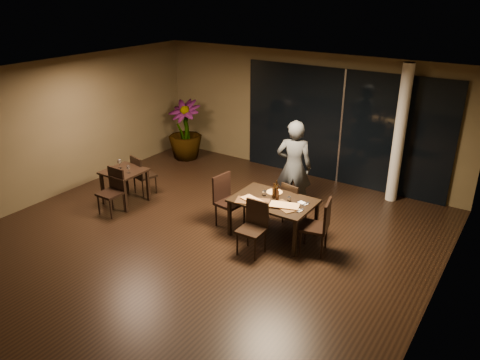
{
  "coord_description": "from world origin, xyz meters",
  "views": [
    {
      "loc": [
        4.8,
        -6.07,
        4.48
      ],
      "look_at": [
        0.35,
        0.65,
        1.05
      ],
      "focal_mm": 35.0,
      "sensor_mm": 36.0,
      "label": 1
    }
  ],
  "objects_px": {
    "chair_main_far": "(293,202)",
    "diner": "(294,167)",
    "main_table": "(273,203)",
    "chair_main_near": "(254,225)",
    "chair_main_right": "(319,224)",
    "chair_side_far": "(141,173)",
    "bottle_c": "(276,189)",
    "potted_plant": "(185,130)",
    "chair_side_near": "(113,189)",
    "side_table": "(124,176)",
    "chair_main_left": "(226,198)",
    "bottle_a": "(274,191)",
    "bottle_b": "(278,194)"
  },
  "relations": [
    {
      "from": "main_table",
      "to": "chair_main_near",
      "type": "relative_size",
      "value": 1.57
    },
    {
      "from": "chair_side_far",
      "to": "main_table",
      "type": "bearing_deg",
      "value": -166.6
    },
    {
      "from": "side_table",
      "to": "bottle_a",
      "type": "relative_size",
      "value": 2.69
    },
    {
      "from": "chair_main_far",
      "to": "main_table",
      "type": "bearing_deg",
      "value": 93.38
    },
    {
      "from": "chair_main_far",
      "to": "bottle_a",
      "type": "distance_m",
      "value": 0.7
    },
    {
      "from": "bottle_b",
      "to": "bottle_c",
      "type": "xyz_separation_m",
      "value": [
        -0.09,
        0.13,
        0.04
      ]
    },
    {
      "from": "chair_main_right",
      "to": "chair_side_near",
      "type": "bearing_deg",
      "value": -90.79
    },
    {
      "from": "main_table",
      "to": "side_table",
      "type": "bearing_deg",
      "value": -171.63
    },
    {
      "from": "side_table",
      "to": "bottle_b",
      "type": "height_order",
      "value": "bottle_b"
    },
    {
      "from": "chair_main_right",
      "to": "bottle_c",
      "type": "xyz_separation_m",
      "value": [
        -0.99,
        0.21,
        0.35
      ]
    },
    {
      "from": "bottle_a",
      "to": "chair_side_near",
      "type": "bearing_deg",
      "value": -162.21
    },
    {
      "from": "chair_main_left",
      "to": "bottle_a",
      "type": "distance_m",
      "value": 1.03
    },
    {
      "from": "chair_main_far",
      "to": "chair_main_near",
      "type": "relative_size",
      "value": 0.91
    },
    {
      "from": "chair_main_far",
      "to": "chair_side_far",
      "type": "height_order",
      "value": "chair_side_far"
    },
    {
      "from": "side_table",
      "to": "diner",
      "type": "height_order",
      "value": "diner"
    },
    {
      "from": "chair_side_near",
      "to": "bottle_b",
      "type": "distance_m",
      "value": 3.49
    },
    {
      "from": "chair_main_left",
      "to": "diner",
      "type": "bearing_deg",
      "value": -25.91
    },
    {
      "from": "side_table",
      "to": "chair_side_far",
      "type": "relative_size",
      "value": 0.87
    },
    {
      "from": "side_table",
      "to": "chair_side_far",
      "type": "bearing_deg",
      "value": 91.34
    },
    {
      "from": "chair_main_far",
      "to": "chair_side_near",
      "type": "height_order",
      "value": "chair_side_near"
    },
    {
      "from": "main_table",
      "to": "potted_plant",
      "type": "distance_m",
      "value": 4.76
    },
    {
      "from": "chair_main_far",
      "to": "diner",
      "type": "bearing_deg",
      "value": -51.29
    },
    {
      "from": "chair_main_far",
      "to": "chair_main_near",
      "type": "bearing_deg",
      "value": 97.4
    },
    {
      "from": "potted_plant",
      "to": "bottle_a",
      "type": "bearing_deg",
      "value": -29.75
    },
    {
      "from": "potted_plant",
      "to": "side_table",
      "type": "bearing_deg",
      "value": -76.22
    },
    {
      "from": "bottle_a",
      "to": "bottle_c",
      "type": "distance_m",
      "value": 0.08
    },
    {
      "from": "chair_side_near",
      "to": "diner",
      "type": "distance_m",
      "value": 3.75
    },
    {
      "from": "bottle_b",
      "to": "bottle_c",
      "type": "relative_size",
      "value": 0.79
    },
    {
      "from": "chair_main_left",
      "to": "chair_side_near",
      "type": "xyz_separation_m",
      "value": [
        -2.26,
        -0.86,
        -0.04
      ]
    },
    {
      "from": "diner",
      "to": "bottle_b",
      "type": "relative_size",
      "value": 7.69
    },
    {
      "from": "chair_main_near",
      "to": "bottle_c",
      "type": "xyz_separation_m",
      "value": [
        -0.02,
        0.82,
        0.38
      ]
    },
    {
      "from": "side_table",
      "to": "chair_main_left",
      "type": "distance_m",
      "value": 2.44
    },
    {
      "from": "chair_side_far",
      "to": "bottle_b",
      "type": "height_order",
      "value": "bottle_b"
    },
    {
      "from": "side_table",
      "to": "bottle_c",
      "type": "xyz_separation_m",
      "value": [
        3.38,
        0.64,
        0.29
      ]
    },
    {
      "from": "potted_plant",
      "to": "bottle_b",
      "type": "relative_size",
      "value": 6.19
    },
    {
      "from": "chair_side_near",
      "to": "chair_main_near",
      "type": "bearing_deg",
      "value": 5.54
    },
    {
      "from": "potted_plant",
      "to": "main_table",
      "type": "bearing_deg",
      "value": -30.25
    },
    {
      "from": "chair_main_far",
      "to": "chair_main_right",
      "type": "relative_size",
      "value": 0.86
    },
    {
      "from": "chair_main_far",
      "to": "chair_main_right",
      "type": "height_order",
      "value": "chair_main_right"
    },
    {
      "from": "potted_plant",
      "to": "bottle_a",
      "type": "relative_size",
      "value": 5.35
    },
    {
      "from": "main_table",
      "to": "bottle_c",
      "type": "bearing_deg",
      "value": 98.84
    },
    {
      "from": "diner",
      "to": "bottle_c",
      "type": "relative_size",
      "value": 6.05
    },
    {
      "from": "potted_plant",
      "to": "bottle_c",
      "type": "height_order",
      "value": "potted_plant"
    },
    {
      "from": "chair_main_right",
      "to": "chair_side_far",
      "type": "xyz_separation_m",
      "value": [
        -4.38,
        0.08,
        -0.06
      ]
    },
    {
      "from": "chair_main_far",
      "to": "bottle_c",
      "type": "bearing_deg",
      "value": 88.58
    },
    {
      "from": "chair_main_right",
      "to": "diner",
      "type": "distance_m",
      "value": 1.71
    },
    {
      "from": "chair_side_far",
      "to": "chair_side_near",
      "type": "distance_m",
      "value": 0.99
    },
    {
      "from": "main_table",
      "to": "diner",
      "type": "height_order",
      "value": "diner"
    },
    {
      "from": "chair_side_far",
      "to": "bottle_c",
      "type": "height_order",
      "value": "bottle_c"
    },
    {
      "from": "main_table",
      "to": "chair_main_near",
      "type": "height_order",
      "value": "chair_main_near"
    }
  ]
}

